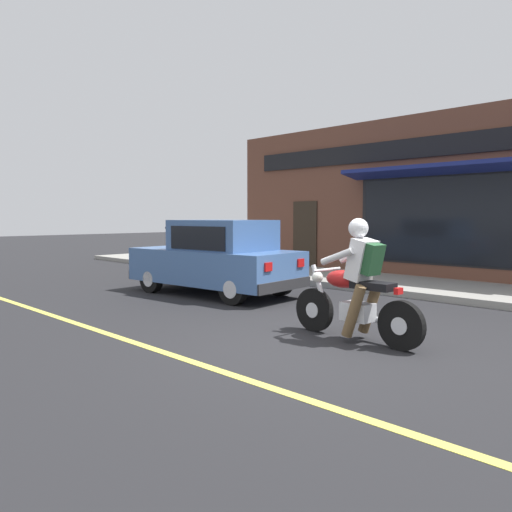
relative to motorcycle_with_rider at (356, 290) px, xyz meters
name	(u,v)px	position (x,y,z in m)	size (l,w,h in m)	color
ground_plane	(323,341)	(-0.35, 0.27, -0.68)	(80.00, 80.00, 0.00)	black
sidewalk_curb	(356,280)	(4.93, 3.27, -0.61)	(2.60, 22.00, 0.14)	gray
lane_stripe	(87,327)	(-2.15, 3.27, -0.67)	(0.12, 19.80, 0.01)	#D1C64C
storefront_building	(405,199)	(6.46, 2.81, 1.43)	(1.25, 11.23, 4.20)	brown
motorcycle_with_rider	(356,290)	(0.00, 0.00, 0.00)	(0.57, 2.02, 1.62)	black
car_hatchback	(216,258)	(1.26, 4.29, 0.09)	(1.95, 3.90, 1.57)	black
traffic_cone	(245,255)	(5.31, 7.63, -0.25)	(0.36, 0.36, 0.60)	black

